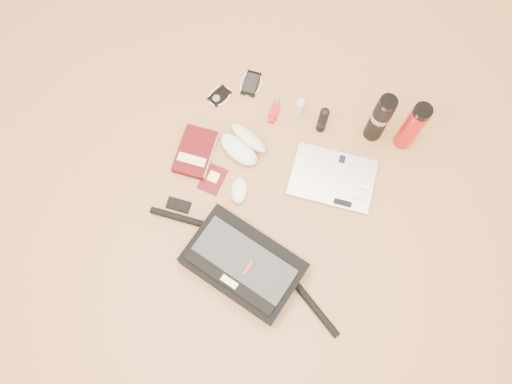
% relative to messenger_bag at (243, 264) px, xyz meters
% --- Properties ---
extents(ground, '(4.00, 4.00, 0.00)m').
position_rel_messenger_bag_xyz_m(ground, '(-0.02, 0.25, -0.05)').
color(ground, '#A16F43').
rests_on(ground, ground).
extents(messenger_bag, '(0.86, 0.34, 0.12)m').
position_rel_messenger_bag_xyz_m(messenger_bag, '(0.00, 0.00, 0.00)').
color(messenger_bag, black).
rests_on(messenger_bag, ground).
extents(laptop, '(0.36, 0.27, 0.03)m').
position_rel_messenger_bag_xyz_m(laptop, '(0.20, 0.47, -0.04)').
color(laptop, '#B1B1B3').
rests_on(laptop, ground).
extents(book, '(0.16, 0.22, 0.04)m').
position_rel_messenger_bag_xyz_m(book, '(-0.36, 0.36, -0.04)').
color(book, '#42070B').
rests_on(book, ground).
extents(passport, '(0.09, 0.12, 0.01)m').
position_rel_messenger_bag_xyz_m(passport, '(-0.25, 0.28, -0.05)').
color(passport, '#480911').
rests_on(passport, ground).
extents(mouse, '(0.09, 0.13, 0.04)m').
position_rel_messenger_bag_xyz_m(mouse, '(-0.13, 0.27, -0.04)').
color(mouse, white).
rests_on(mouse, ground).
extents(sunglasses_case, '(0.23, 0.21, 0.11)m').
position_rel_messenger_bag_xyz_m(sunglasses_case, '(-0.19, 0.46, -0.02)').
color(sunglasses_case, white).
rests_on(sunglasses_case, ground).
extents(ipod, '(0.11, 0.11, 0.01)m').
position_rel_messenger_bag_xyz_m(ipod, '(-0.37, 0.64, -0.05)').
color(ipod, black).
rests_on(ipod, ground).
extents(phone, '(0.10, 0.13, 0.01)m').
position_rel_messenger_bag_xyz_m(phone, '(-0.27, 0.75, -0.05)').
color(phone, black).
rests_on(phone, ground).
extents(inhaler, '(0.04, 0.11, 0.03)m').
position_rel_messenger_bag_xyz_m(inhaler, '(-0.13, 0.66, -0.04)').
color(inhaler, '#A71711').
rests_on(inhaler, ground).
extents(spray_bottle, '(0.03, 0.03, 0.12)m').
position_rel_messenger_bag_xyz_m(spray_bottle, '(-0.03, 0.69, -0.00)').
color(spray_bottle, '#B0DEF6').
rests_on(spray_bottle, ground).
extents(aerosol_can, '(0.05, 0.05, 0.16)m').
position_rel_messenger_bag_xyz_m(aerosol_can, '(0.08, 0.66, 0.03)').
color(aerosol_can, black).
rests_on(aerosol_can, ground).
extents(thermos_black, '(0.08, 0.08, 0.29)m').
position_rel_messenger_bag_xyz_m(thermos_black, '(0.29, 0.72, 0.09)').
color(thermos_black, black).
rests_on(thermos_black, ground).
extents(thermos_red, '(0.09, 0.09, 0.29)m').
position_rel_messenger_bag_xyz_m(thermos_red, '(0.42, 0.73, 0.09)').
color(thermos_red, red).
rests_on(thermos_red, ground).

